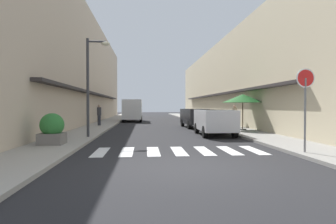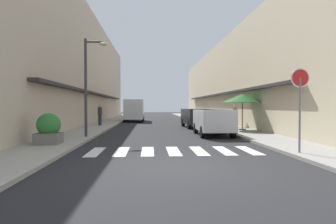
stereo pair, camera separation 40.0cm
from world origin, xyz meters
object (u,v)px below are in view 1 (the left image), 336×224
(parked_car_near, at_px, (215,119))
(round_street_sign, at_px, (305,88))
(cafe_umbrella, at_px, (243,98))
(pedestrian_walking_near, at_px, (99,114))
(street_lamp, at_px, (92,76))
(delivery_van, at_px, (133,109))
(pedestrian_walking_far, at_px, (235,115))
(planter_corner, at_px, (52,129))
(parked_car_mid, at_px, (196,116))

(parked_car_near, height_order, round_street_sign, round_street_sign)
(cafe_umbrella, height_order, pedestrian_walking_near, cafe_umbrella)
(street_lamp, bearing_deg, pedestrian_walking_near, 96.54)
(delivery_van, bearing_deg, parked_car_near, -71.11)
(pedestrian_walking_far, bearing_deg, planter_corner, -84.54)
(round_street_sign, xyz_separation_m, planter_corner, (-9.13, 2.80, -1.55))
(delivery_van, bearing_deg, parked_car_mid, -60.87)
(pedestrian_walking_far, bearing_deg, street_lamp, -91.70)
(cafe_umbrella, distance_m, pedestrian_walking_near, 11.36)
(round_street_sign, distance_m, pedestrian_walking_far, 11.89)
(parked_car_near, height_order, delivery_van, delivery_van)
(round_street_sign, distance_m, cafe_umbrella, 9.14)
(parked_car_near, relative_size, cafe_umbrella, 1.50)
(pedestrian_walking_far, bearing_deg, parked_car_mid, -144.46)
(parked_car_mid, xyz_separation_m, planter_corner, (-7.72, -9.91, -0.19))
(parked_car_mid, distance_m, delivery_van, 10.80)
(planter_corner, bearing_deg, parked_car_near, 27.31)
(parked_car_near, bearing_deg, parked_car_mid, 90.00)
(pedestrian_walking_near, relative_size, pedestrian_walking_far, 1.03)
(round_street_sign, relative_size, pedestrian_walking_near, 1.67)
(pedestrian_walking_near, bearing_deg, round_street_sign, 162.15)
(delivery_van, xyz_separation_m, pedestrian_walking_near, (-2.36, -7.90, -0.40))
(parked_car_near, bearing_deg, delivery_van, 108.89)
(planter_corner, bearing_deg, pedestrian_walking_near, 89.46)
(delivery_van, bearing_deg, round_street_sign, -73.25)
(round_street_sign, bearing_deg, planter_corner, 162.98)
(delivery_van, xyz_separation_m, pedestrian_walking_far, (8.00, -10.39, -0.43))
(delivery_van, xyz_separation_m, round_street_sign, (6.66, -22.13, 0.87))
(delivery_van, distance_m, pedestrian_walking_near, 8.26)
(parked_car_near, relative_size, planter_corner, 3.17)
(parked_car_near, distance_m, pedestrian_walking_far, 5.67)
(cafe_umbrella, xyz_separation_m, pedestrian_walking_near, (-10.06, 5.14, -1.17))
(street_lamp, relative_size, cafe_umbrella, 1.86)
(delivery_van, xyz_separation_m, planter_corner, (-2.47, -19.34, -0.68))
(parked_car_near, distance_m, pedestrian_walking_near, 10.65)
(parked_car_near, height_order, street_lamp, street_lamp)
(parked_car_near, relative_size, street_lamp, 0.81)
(parked_car_near, bearing_deg, cafe_umbrella, 43.33)
(delivery_van, bearing_deg, planter_corner, -97.28)
(round_street_sign, xyz_separation_m, pedestrian_walking_near, (-9.02, 14.23, -1.27))
(parked_car_near, bearing_deg, round_street_sign, -78.26)
(planter_corner, bearing_deg, delivery_van, 82.72)
(cafe_umbrella, relative_size, planter_corner, 2.11)
(round_street_sign, bearing_deg, cafe_umbrella, 83.51)
(delivery_van, height_order, pedestrian_walking_far, delivery_van)
(planter_corner, height_order, pedestrian_walking_far, pedestrian_walking_far)
(parked_car_near, distance_m, cafe_umbrella, 3.58)
(parked_car_mid, relative_size, delivery_van, 0.79)
(cafe_umbrella, distance_m, pedestrian_walking_far, 2.93)
(street_lamp, bearing_deg, parked_car_near, 10.36)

